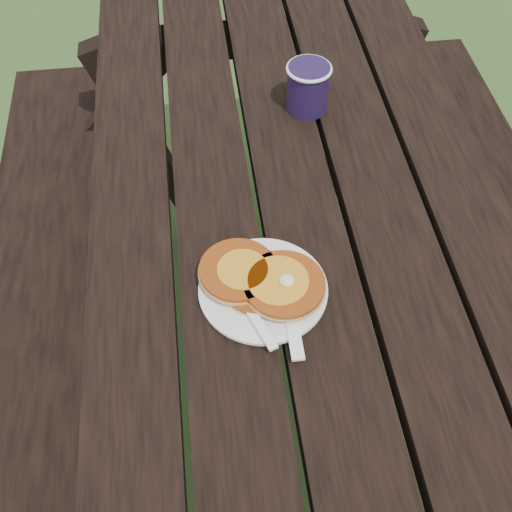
{
  "coord_description": "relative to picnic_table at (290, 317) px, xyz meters",
  "views": [
    {
      "loc": [
        -0.18,
        -0.78,
        1.6
      ],
      "look_at": [
        -0.1,
        -0.16,
        0.8
      ],
      "focal_mm": 45.0,
      "sensor_mm": 36.0,
      "label": 1
    }
  ],
  "objects": [
    {
      "name": "knife",
      "position": [
        -0.05,
        -0.24,
        0.39
      ],
      "size": [
        0.02,
        0.18,
        0.0
      ],
      "primitive_type": "cube",
      "rotation": [
        0.0,
        0.0,
        -0.01
      ],
      "color": "white",
      "rests_on": "plate"
    },
    {
      "name": "coffee_cup",
      "position": [
        0.06,
        0.26,
        0.44
      ],
      "size": [
        0.09,
        0.09,
        0.1
      ],
      "rotation": [
        0.0,
        0.0,
        0.27
      ],
      "color": "#201236",
      "rests_on": "picnic_table"
    },
    {
      "name": "pancake_stack",
      "position": [
        -0.09,
        -0.18,
        0.41
      ],
      "size": [
        0.2,
        0.16,
        0.04
      ],
      "rotation": [
        0.0,
        0.0,
        -0.21
      ],
      "color": "#9B4411",
      "rests_on": "plate"
    },
    {
      "name": "picnic_table",
      "position": [
        0.0,
        0.0,
        0.0
      ],
      "size": [
        1.36,
        1.8,
        0.75
      ],
      "color": "black",
      "rests_on": "ground"
    },
    {
      "name": "ground",
      "position": [
        0.0,
        0.0,
        -0.37
      ],
      "size": [
        60.0,
        60.0,
        0.0
      ],
      "primitive_type": "plane",
      "color": "#315122",
      "rests_on": "ground"
    },
    {
      "name": "plate",
      "position": [
        -0.09,
        -0.19,
        0.39
      ],
      "size": [
        0.24,
        0.24,
        0.01
      ],
      "primitive_type": "cylinder",
      "rotation": [
        0.0,
        0.0,
        0.23
      ],
      "color": "white",
      "rests_on": "picnic_table"
    },
    {
      "name": "fork",
      "position": [
        -0.11,
        -0.26,
        0.4
      ],
      "size": [
        0.09,
        0.16,
        0.01
      ],
      "primitive_type": null,
      "rotation": [
        0.0,
        0.0,
        0.35
      ],
      "color": "white",
      "rests_on": "plate"
    }
  ]
}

